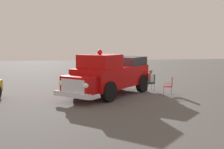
% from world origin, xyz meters
% --- Properties ---
extents(ground_plane, '(60.00, 60.00, 0.00)m').
position_xyz_m(ground_plane, '(0.00, 0.00, 0.00)').
color(ground_plane, '#514F4C').
extents(vintage_fire_truck, '(5.82, 5.65, 2.59)m').
position_xyz_m(vintage_fire_truck, '(-0.64, 0.64, 1.20)').
color(vintage_fire_truck, black).
rests_on(vintage_fire_truck, ground).
extents(lawn_chair_near_truck, '(0.56, 0.55, 1.02)m').
position_xyz_m(lawn_chair_near_truck, '(0.47, -2.13, 0.59)').
color(lawn_chair_near_truck, '#B7BABF').
rests_on(lawn_chair_near_truck, ground).
extents(lawn_chair_spare, '(0.63, 0.62, 1.02)m').
position_xyz_m(lawn_chair_spare, '(-0.88, -2.81, 0.59)').
color(lawn_chair_spare, '#B7BABF').
rests_on(lawn_chair_spare, ground).
extents(spectator_seated, '(0.43, 0.57, 1.29)m').
position_xyz_m(spectator_seated, '(0.45, -2.00, 0.70)').
color(spectator_seated, '#383842').
rests_on(spectator_seated, ground).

